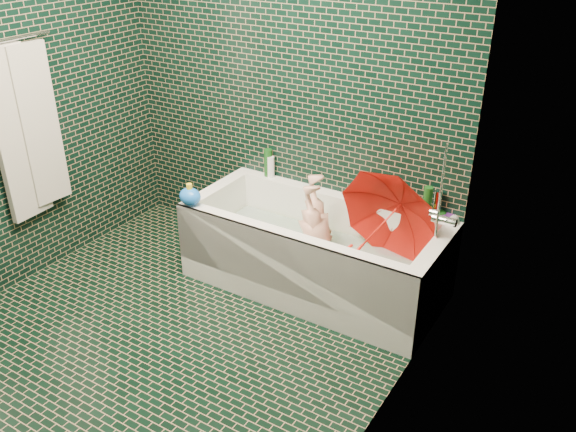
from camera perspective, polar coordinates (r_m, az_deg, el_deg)
The scene contains 20 objects.
floor at distance 3.76m, azimuth -11.62°, elevation -11.73°, with size 2.80×2.80×0.00m, color black.
wall_back at distance 4.18m, azimuth -0.10°, elevation 12.34°, with size 2.80×2.80×0.00m, color black.
wall_right at distance 2.45m, azimuth 8.55°, elevation 0.69°, with size 2.80×2.80×0.00m, color black.
bathtub at distance 4.07m, azimuth 2.40°, elevation -4.08°, with size 1.70×0.75×0.55m.
bath_mat at distance 4.12m, azimuth 2.51°, elevation -4.63°, with size 1.35×0.47×0.01m, color #54C928.
water at distance 4.04m, azimuth 2.55°, elevation -2.90°, with size 1.48×0.53×0.00m, color silver.
towel_rail at distance 4.14m, azimuth -24.66°, elevation 14.76°, with size 0.02×0.02×0.58m, color silver.
towel at distance 4.27m, azimuth -23.26°, elevation 7.29°, with size 0.08×0.44×1.12m.
faucet at distance 3.54m, azimuth 14.20°, elevation 0.23°, with size 0.18×0.19×0.55m.
child at distance 4.02m, azimuth 3.07°, elevation -2.96°, with size 0.34×0.23×0.94m, color tan.
umbrella at distance 3.77m, azimuth 8.60°, elevation -0.98°, with size 0.65×0.65×0.57m, color red.
soap_bottle_a at distance 3.91m, azimuth 14.91°, elevation -0.85°, with size 0.09×0.09×0.23m, color white.
soap_bottle_b at distance 3.92m, azimuth 14.47°, elevation -0.69°, with size 0.08×0.09×0.18m, color #57217B.
soap_bottle_c at distance 3.94m, azimuth 13.59°, elevation -0.43°, with size 0.12×0.12×0.15m, color #144715.
bottle_right_tall at distance 3.89m, azimuth 12.88°, elevation 1.16°, with size 0.06×0.06×0.22m, color #144715.
bottle_right_pump at distance 3.93m, azimuth 13.79°, elevation 1.01°, with size 0.05×0.05×0.19m, color silver.
bottle_left_tall at distance 4.43m, azimuth -1.87°, elevation 5.00°, with size 0.06×0.06×0.20m, color #144715.
bottle_left_short at distance 4.42m, azimuth -1.62°, elevation 4.63°, with size 0.05×0.05×0.16m, color white.
rubber_duck at distance 3.93m, azimuth 12.58°, elevation 0.38°, with size 0.13×0.09×0.10m.
bath_toy at distance 4.05m, azimuth -9.15°, elevation 1.85°, with size 0.18×0.16×0.15m.
Camera 1 is at (2.13, -2.03, 2.34)m, focal length 38.00 mm.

